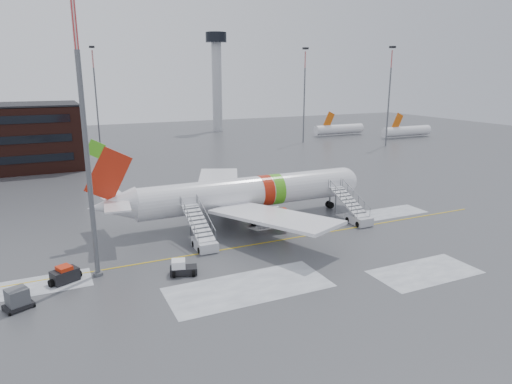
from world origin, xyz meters
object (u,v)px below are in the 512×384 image
pushback_tug (182,268)px  baggage_tractor (65,275)px  airliner (242,194)px  uld_container (18,299)px  airstair_fwd (355,214)px  light_mast_near (85,134)px  airstair_aft (202,237)px

pushback_tug → baggage_tractor: baggage_tractor is taller
airliner → uld_container: (-24.55, -13.01, -2.64)m
airliner → uld_container: size_ratio=14.37×
uld_container → airstair_fwd: bearing=10.0°
pushback_tug → light_mast_near: 14.37m
pushback_tug → airstair_aft: bearing=55.9°
pushback_tug → uld_container: 13.30m
uld_container → airliner: bearing=27.9°
airliner → airstair_fwd: airliner is taller
airstair_fwd → light_mast_near: size_ratio=0.31×
airliner → baggage_tractor: size_ratio=11.55×
airstair_fwd → uld_container: 37.42m
airstair_fwd → baggage_tractor: 33.43m
airstair_aft → uld_container: 18.35m
airliner → pushback_tug: 16.90m
airliner → airstair_aft: 10.14m
airliner → pushback_tug: airliner is taller
pushback_tug → airliner: bearing=47.5°
airstair_fwd → airstair_aft: (-19.69, 0.00, 0.00)m
airliner → airstair_aft: size_ratio=4.55×
uld_container → light_mast_near: size_ratio=0.10×
airstair_fwd → baggage_tractor: bearing=-174.9°
uld_container → baggage_tractor: 5.00m
airstair_fwd → airstair_aft: size_ratio=1.00×
airstair_fwd → baggage_tractor: size_ratio=2.54×
airliner → pushback_tug: bearing=-132.5°
airstair_aft → pushback_tug: size_ratio=2.86×
baggage_tractor → airstair_fwd: bearing=5.1°
baggage_tractor → light_mast_near: 12.50m
baggage_tractor → pushback_tug: bearing=-15.9°
airliner → light_mast_near: light_mast_near is taller
airstair_fwd → light_mast_near: (-30.54, -2.74, 11.76)m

